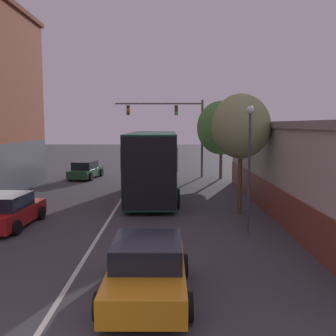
{
  "coord_description": "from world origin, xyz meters",
  "views": [
    {
      "loc": [
        2.68,
        -5.18,
        4.28
      ],
      "look_at": [
        2.64,
        15.62,
        1.98
      ],
      "focal_mm": 42.0,
      "sensor_mm": 36.0,
      "label": 1
    }
  ],
  "objects_px": {
    "traffic_signal_gantry": "(177,122)",
    "street_tree_near": "(242,126)",
    "hatchback_foreground": "(148,269)",
    "street_tree_far": "(222,128)",
    "parked_car_left_near": "(87,170)",
    "bus": "(154,161)",
    "parked_car_left_mid": "(7,211)",
    "street_lamp": "(250,164)"
  },
  "relations": [
    {
      "from": "traffic_signal_gantry",
      "to": "street_tree_near",
      "type": "height_order",
      "value": "traffic_signal_gantry"
    },
    {
      "from": "street_tree_far",
      "to": "traffic_signal_gantry",
      "type": "bearing_deg",
      "value": 164.59
    },
    {
      "from": "parked_car_left_near",
      "to": "traffic_signal_gantry",
      "type": "distance_m",
      "value": 8.26
    },
    {
      "from": "hatchback_foreground",
      "to": "street_tree_far",
      "type": "distance_m",
      "value": 22.25
    },
    {
      "from": "bus",
      "to": "traffic_signal_gantry",
      "type": "xyz_separation_m",
      "value": [
        1.56,
        8.96,
        2.38
      ]
    },
    {
      "from": "traffic_signal_gantry",
      "to": "street_tree_near",
      "type": "relative_size",
      "value": 1.24
    },
    {
      "from": "traffic_signal_gantry",
      "to": "street_tree_far",
      "type": "relative_size",
      "value": 1.16
    },
    {
      "from": "hatchback_foreground",
      "to": "street_tree_far",
      "type": "xyz_separation_m",
      "value": [
        4.72,
        21.48,
        3.37
      ]
    },
    {
      "from": "traffic_signal_gantry",
      "to": "hatchback_foreground",
      "type": "bearing_deg",
      "value": -93.09
    },
    {
      "from": "parked_car_left_near",
      "to": "bus",
      "type": "bearing_deg",
      "value": -137.66
    },
    {
      "from": "hatchback_foreground",
      "to": "parked_car_left_near",
      "type": "bearing_deg",
      "value": 15.87
    },
    {
      "from": "hatchback_foreground",
      "to": "parked_car_left_mid",
      "type": "height_order",
      "value": "parked_car_left_mid"
    },
    {
      "from": "parked_car_left_mid",
      "to": "street_tree_far",
      "type": "relative_size",
      "value": 0.69
    },
    {
      "from": "bus",
      "to": "hatchback_foreground",
      "type": "relative_size",
      "value": 2.51
    },
    {
      "from": "street_tree_near",
      "to": "street_lamp",
      "type": "bearing_deg",
      "value": -95.49
    },
    {
      "from": "parked_car_left_near",
      "to": "street_tree_near",
      "type": "xyz_separation_m",
      "value": [
        10.01,
        -12.66,
        3.54
      ]
    },
    {
      "from": "parked_car_left_mid",
      "to": "hatchback_foreground",
      "type": "bearing_deg",
      "value": -133.44
    },
    {
      "from": "parked_car_left_near",
      "to": "street_lamp",
      "type": "xyz_separation_m",
      "value": [
        9.65,
        -16.4,
        2.15
      ]
    },
    {
      "from": "traffic_signal_gantry",
      "to": "street_lamp",
      "type": "xyz_separation_m",
      "value": [
        2.38,
        -17.21,
        -1.7
      ]
    },
    {
      "from": "parked_car_left_mid",
      "to": "traffic_signal_gantry",
      "type": "distance_m",
      "value": 17.9
    },
    {
      "from": "bus",
      "to": "traffic_signal_gantry",
      "type": "bearing_deg",
      "value": -9.76
    },
    {
      "from": "hatchback_foreground",
      "to": "street_lamp",
      "type": "bearing_deg",
      "value": -34.2
    },
    {
      "from": "parked_car_left_near",
      "to": "street_tree_near",
      "type": "height_order",
      "value": "street_tree_near"
    },
    {
      "from": "bus",
      "to": "parked_car_left_near",
      "type": "distance_m",
      "value": 10.07
    },
    {
      "from": "parked_car_left_mid",
      "to": "street_tree_far",
      "type": "bearing_deg",
      "value": -33.33
    },
    {
      "from": "hatchback_foreground",
      "to": "street_tree_far",
      "type": "bearing_deg",
      "value": -12.14
    },
    {
      "from": "parked_car_left_mid",
      "to": "street_lamp",
      "type": "bearing_deg",
      "value": -94.91
    },
    {
      "from": "parked_car_left_near",
      "to": "street_tree_near",
      "type": "distance_m",
      "value": 16.52
    },
    {
      "from": "hatchback_foreground",
      "to": "street_tree_near",
      "type": "height_order",
      "value": "street_tree_near"
    },
    {
      "from": "hatchback_foreground",
      "to": "parked_car_left_mid",
      "type": "distance_m",
      "value": 9.14
    },
    {
      "from": "parked_car_left_mid",
      "to": "bus",
      "type": "bearing_deg",
      "value": -37.72
    },
    {
      "from": "street_lamp",
      "to": "parked_car_left_near",
      "type": "bearing_deg",
      "value": 120.46
    },
    {
      "from": "traffic_signal_gantry",
      "to": "street_tree_far",
      "type": "bearing_deg",
      "value": -15.41
    },
    {
      "from": "street_lamp",
      "to": "traffic_signal_gantry",
      "type": "bearing_deg",
      "value": 97.89
    },
    {
      "from": "hatchback_foreground",
      "to": "traffic_signal_gantry",
      "type": "height_order",
      "value": "traffic_signal_gantry"
    },
    {
      "from": "bus",
      "to": "street_tree_far",
      "type": "height_order",
      "value": "street_tree_far"
    },
    {
      "from": "parked_car_left_mid",
      "to": "street_lamp",
      "type": "height_order",
      "value": "street_lamp"
    },
    {
      "from": "bus",
      "to": "parked_car_left_near",
      "type": "xyz_separation_m",
      "value": [
        -5.71,
        8.16,
        -1.48
      ]
    },
    {
      "from": "hatchback_foreground",
      "to": "parked_car_left_near",
      "type": "relative_size",
      "value": 0.9
    },
    {
      "from": "hatchback_foreground",
      "to": "street_lamp",
      "type": "relative_size",
      "value": 0.82
    },
    {
      "from": "parked_car_left_near",
      "to": "parked_car_left_mid",
      "type": "bearing_deg",
      "value": -173.48
    },
    {
      "from": "bus",
      "to": "street_tree_near",
      "type": "xyz_separation_m",
      "value": [
        4.3,
        -4.5,
        2.06
      ]
    }
  ]
}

